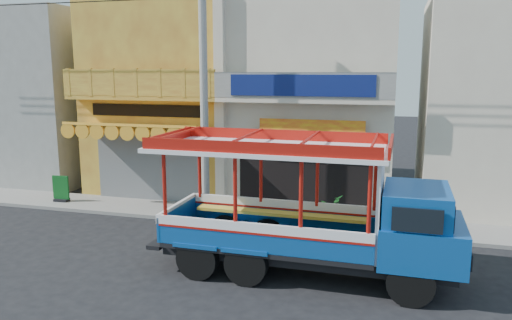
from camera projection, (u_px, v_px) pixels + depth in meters
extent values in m
plane|color=black|center=(197.00, 259.00, 13.54)|extent=(90.00, 90.00, 0.00)
cube|color=slate|center=(241.00, 216.00, 17.32)|extent=(30.00, 2.00, 0.12)
cube|color=#AA6B25|center=(179.00, 94.00, 21.46)|extent=(6.00, 6.00, 8.00)
cube|color=#595B5E|center=(148.00, 167.00, 19.06)|extent=(4.20, 0.10, 2.60)
cube|color=orange|center=(137.00, 126.00, 18.07)|extent=(5.20, 1.50, 0.31)
cube|color=#AA6B25|center=(141.00, 97.00, 18.28)|extent=(6.00, 0.70, 0.18)
cube|color=#AA6B25|center=(136.00, 83.00, 17.89)|extent=(6.00, 0.12, 0.95)
cube|color=black|center=(146.00, 110.00, 18.67)|extent=(4.50, 0.04, 0.45)
cube|color=beige|center=(318.00, 96.00, 19.88)|extent=(6.00, 6.00, 8.00)
cube|color=black|center=(303.00, 173.00, 17.47)|extent=(4.60, 0.12, 2.80)
cube|color=yellow|center=(311.00, 134.00, 16.87)|extent=(3.60, 0.05, 1.00)
cube|color=beige|center=(303.00, 100.00, 16.70)|extent=(6.00, 0.70, 0.18)
cube|color=gray|center=(301.00, 85.00, 16.32)|extent=(6.00, 0.12, 0.85)
cube|color=navy|center=(301.00, 85.00, 16.26)|extent=(4.80, 0.06, 0.70)
cube|color=beige|center=(220.00, 100.00, 17.69)|extent=(0.35, 0.30, 8.00)
cube|color=gray|center=(41.00, 97.00, 23.34)|extent=(6.00, 6.00, 7.60)
cube|color=beige|center=(509.00, 105.00, 18.08)|extent=(6.00, 6.00, 7.60)
cylinder|color=gray|center=(204.00, 87.00, 16.13)|extent=(0.26, 0.26, 9.00)
cylinder|color=black|center=(411.00, 283.00, 10.76)|extent=(1.04, 0.31, 1.04)
cylinder|color=black|center=(410.00, 252.00, 12.62)|extent=(1.04, 0.31, 1.04)
cylinder|color=black|center=(246.00, 264.00, 11.80)|extent=(1.04, 0.31, 1.04)
cylinder|color=black|center=(268.00, 238.00, 13.66)|extent=(1.04, 0.31, 1.04)
cylinder|color=black|center=(198.00, 259.00, 12.15)|extent=(1.04, 0.31, 1.04)
cylinder|color=black|center=(225.00, 234.00, 14.01)|extent=(1.04, 0.31, 1.04)
cube|color=black|center=(306.00, 251.00, 12.37)|extent=(7.00, 1.83, 0.29)
cube|color=#0F4FA4|center=(421.00, 240.00, 11.51)|extent=(1.91, 2.31, 0.93)
cube|color=#0F4FA4|center=(416.00, 204.00, 11.41)|extent=(1.49, 2.12, 0.78)
cube|color=black|center=(450.00, 209.00, 11.21)|extent=(0.09, 1.83, 0.57)
cube|color=black|center=(273.00, 240.00, 12.57)|extent=(5.17, 2.37, 0.12)
cube|color=#0F4FA4|center=(261.00, 240.00, 11.47)|extent=(5.13, 0.17, 0.62)
cube|color=white|center=(261.00, 229.00, 11.42)|extent=(5.13, 0.18, 0.23)
cube|color=#0F4FA4|center=(283.00, 214.00, 13.54)|extent=(5.13, 0.17, 0.62)
cube|color=white|center=(283.00, 204.00, 13.49)|extent=(5.13, 0.18, 0.23)
cylinder|color=#A9150D|center=(164.00, 185.00, 11.96)|extent=(0.09, 0.09, 1.66)
cylinder|color=#A9150D|center=(200.00, 168.00, 13.99)|extent=(0.09, 0.09, 1.66)
cube|color=white|center=(380.00, 203.00, 11.64)|extent=(0.12, 2.10, 2.33)
cube|color=white|center=(269.00, 148.00, 12.18)|extent=(5.80, 2.64, 0.10)
cube|color=#A9150D|center=(269.00, 141.00, 12.15)|extent=(5.59, 2.53, 0.27)
cube|color=black|center=(62.00, 200.00, 18.96)|extent=(0.56, 0.32, 0.10)
cube|color=#0E5019|center=(61.00, 187.00, 18.87)|extent=(0.65, 0.11, 0.89)
imported|color=#1A5D21|center=(329.00, 209.00, 16.24)|extent=(1.00, 1.05, 0.91)
imported|color=#1A5D21|center=(378.00, 209.00, 15.94)|extent=(0.67, 0.67, 1.07)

